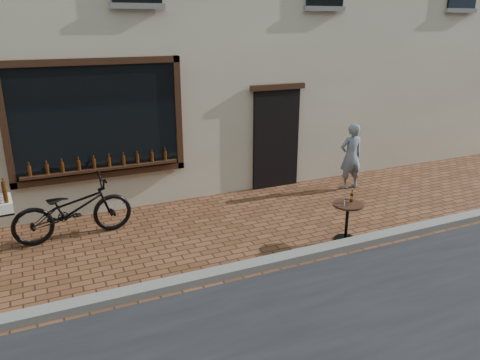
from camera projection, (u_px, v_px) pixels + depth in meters
name	position (u px, v px, depth m)	size (l,w,h in m)	color
ground	(273.00, 272.00, 7.03)	(90.00, 90.00, 0.00)	#502E1A
kerb	(267.00, 263.00, 7.19)	(90.00, 0.25, 0.12)	slate
cargo_bicycle	(70.00, 209.00, 8.01)	(2.39, 0.85, 1.12)	black
bistro_table	(347.00, 214.00, 7.94)	(0.52, 0.52, 0.90)	black
pedestrian	(351.00, 156.00, 10.41)	(0.54, 0.35, 1.48)	slate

